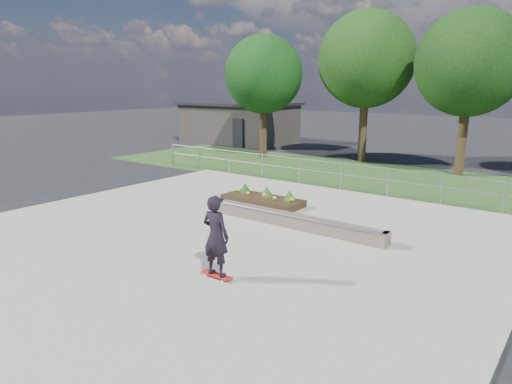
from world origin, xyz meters
TOP-DOWN VIEW (x-y plane):
  - ground at (0.00, 0.00)m, footprint 120.00×120.00m
  - grass_verge at (0.00, 11.00)m, footprint 30.00×8.00m
  - concrete_slab at (0.00, 0.00)m, footprint 15.00×15.00m
  - fence at (0.00, 7.50)m, footprint 20.06×0.06m
  - building at (-14.00, 18.00)m, footprint 8.40×5.40m
  - tree_far_left at (-8.00, 13.00)m, footprint 4.55×4.55m
  - tree_mid_left at (-2.50, 15.00)m, footprint 5.25×5.25m
  - tree_mid_right at (3.00, 14.00)m, footprint 4.90×4.90m
  - grind_ledge at (1.21, 1.99)m, footprint 6.00×0.44m
  - planter_bed at (-1.15, 3.72)m, footprint 3.00×1.20m
  - skateboarder at (1.90, -2.19)m, footprint 0.80×0.47m

SIDE VIEW (x-z plane):
  - ground at x=0.00m, z-range 0.00..0.00m
  - grass_verge at x=0.00m, z-range 0.00..0.02m
  - concrete_slab at x=0.00m, z-range 0.00..0.06m
  - planter_bed at x=-1.15m, z-range -0.06..0.55m
  - grind_ledge at x=1.21m, z-range 0.05..0.48m
  - fence at x=0.00m, z-range 0.17..1.37m
  - skateboarder at x=1.90m, z-range 0.09..1.99m
  - building at x=-14.00m, z-range 0.01..3.01m
  - tree_far_left at x=-8.00m, z-range 1.28..8.43m
  - tree_mid_right at x=3.00m, z-range 1.38..9.08m
  - tree_mid_left at x=-2.50m, z-range 1.48..9.73m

